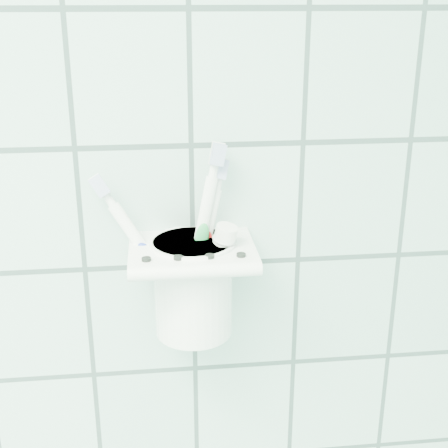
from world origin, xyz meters
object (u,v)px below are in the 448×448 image
at_px(toothpaste_tube, 205,263).
at_px(toothbrush_blue, 186,247).
at_px(toothbrush_orange, 181,240).
at_px(holder_bracket, 192,253).
at_px(cup, 193,284).
at_px(toothbrush_pink, 198,245).

bearing_deg(toothpaste_tube, toothbrush_blue, -134.11).
height_order(toothbrush_orange, toothpaste_tube, toothbrush_orange).
bearing_deg(holder_bracket, cup, 75.29).
relative_size(cup, toothbrush_orange, 0.52).
bearing_deg(holder_bracket, toothbrush_pink, -63.18).
height_order(cup, toothbrush_orange, toothbrush_orange).
height_order(holder_bracket, toothbrush_pink, toothbrush_pink).
bearing_deg(toothbrush_blue, toothbrush_pink, -39.49).
bearing_deg(toothpaste_tube, holder_bracket, -127.05).
distance_m(toothbrush_pink, toothbrush_orange, 0.02).
bearing_deg(toothbrush_orange, toothbrush_blue, -1.81).
relative_size(toothbrush_blue, toothpaste_tube, 1.45).
relative_size(holder_bracket, toothbrush_blue, 0.70).
bearing_deg(toothbrush_pink, holder_bracket, 104.22).
bearing_deg(toothpaste_tube, toothbrush_orange, -138.40).
xyz_separation_m(cup, toothbrush_orange, (-0.01, -0.01, 0.06)).
bearing_deg(cup, toothbrush_pink, -73.00).
height_order(cup, toothbrush_blue, toothbrush_blue).
bearing_deg(toothbrush_orange, holder_bracket, 1.07).
relative_size(cup, toothbrush_blue, 0.57).
height_order(holder_bracket, toothpaste_tube, toothpaste_tube).
relative_size(cup, toothpaste_tube, 0.83).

